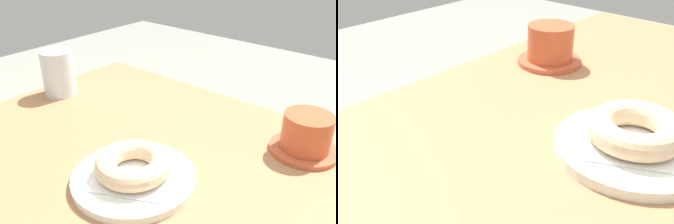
# 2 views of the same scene
# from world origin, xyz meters

# --- Properties ---
(table) EXTENTS (1.04, 0.64, 0.72)m
(table) POSITION_xyz_m (0.00, 0.00, 0.62)
(table) COLOR #A27049
(table) RESTS_ON ground_plane
(plate_sugar_ring) EXTENTS (0.20, 0.20, 0.01)m
(plate_sugar_ring) POSITION_xyz_m (0.06, 0.07, 0.72)
(plate_sugar_ring) COLOR white
(plate_sugar_ring) RESTS_ON table
(napkin_sugar_ring) EXTENTS (0.16, 0.16, 0.00)m
(napkin_sugar_ring) POSITION_xyz_m (0.06, 0.07, 0.73)
(napkin_sugar_ring) COLOR white
(napkin_sugar_ring) RESTS_ON plate_sugar_ring
(donut_sugar_ring) EXTENTS (0.12, 0.12, 0.03)m
(donut_sugar_ring) POSITION_xyz_m (0.06, 0.07, 0.75)
(donut_sugar_ring) COLOR beige
(donut_sugar_ring) RESTS_ON napkin_sugar_ring
(coffee_cup) EXTENTS (0.12, 0.12, 0.08)m
(coffee_cup) POSITION_xyz_m (-0.11, -0.20, 0.75)
(coffee_cup) COLOR #C25638
(coffee_cup) RESTS_ON table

